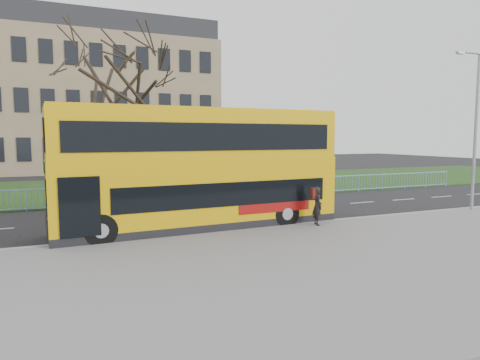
% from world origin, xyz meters
% --- Properties ---
extents(ground, '(120.00, 120.00, 0.00)m').
position_xyz_m(ground, '(0.00, 0.00, 0.00)').
color(ground, black).
rests_on(ground, ground).
extents(pavement, '(80.00, 10.50, 0.12)m').
position_xyz_m(pavement, '(0.00, -6.75, 0.06)').
color(pavement, slate).
rests_on(pavement, ground).
extents(kerb, '(80.00, 0.20, 0.14)m').
position_xyz_m(kerb, '(0.00, -1.55, 0.07)').
color(kerb, gray).
rests_on(kerb, ground).
extents(grass_verge, '(80.00, 15.40, 0.08)m').
position_xyz_m(grass_verge, '(0.00, 14.30, 0.04)').
color(grass_verge, '#1E3D16').
rests_on(grass_verge, ground).
extents(guard_railing, '(40.00, 0.12, 1.10)m').
position_xyz_m(guard_railing, '(0.00, 6.60, 0.55)').
color(guard_railing, '#7AA7D9').
rests_on(guard_railing, ground).
extents(bare_tree, '(7.88, 7.88, 11.26)m').
position_xyz_m(bare_tree, '(-3.00, 10.00, 5.71)').
color(bare_tree, black).
rests_on(bare_tree, grass_verge).
extents(civic_building, '(30.00, 15.00, 14.00)m').
position_xyz_m(civic_building, '(-5.00, 35.00, 7.00)').
color(civic_building, '#806A51').
rests_on(civic_building, ground).
extents(yellow_bus, '(11.20, 3.16, 4.65)m').
position_xyz_m(yellow_bus, '(-1.35, -0.51, 2.49)').
color(yellow_bus, '#D7A509').
rests_on(yellow_bus, ground).
extents(pedestrian, '(0.47, 0.62, 1.54)m').
position_xyz_m(pedestrian, '(2.98, -2.21, 0.89)').
color(pedestrian, black).
rests_on(pedestrian, pavement).
extents(street_lamp, '(1.58, 0.18, 7.43)m').
position_xyz_m(street_lamp, '(11.84, -2.00, 4.20)').
color(street_lamp, gray).
rests_on(street_lamp, pavement).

